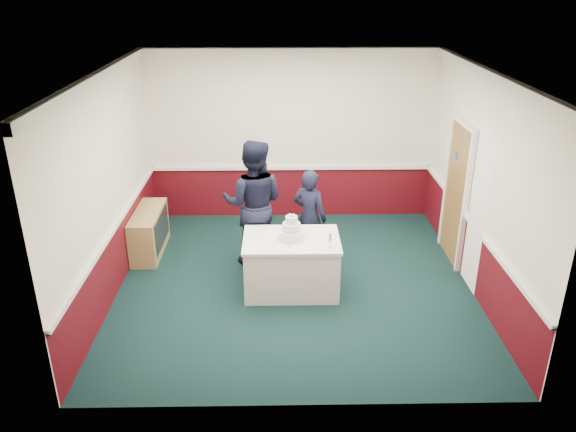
{
  "coord_description": "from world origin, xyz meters",
  "views": [
    {
      "loc": [
        -0.22,
        -7.05,
        4.12
      ],
      "look_at": [
        -0.1,
        -0.1,
        1.1
      ],
      "focal_mm": 35.0,
      "sensor_mm": 36.0,
      "label": 1
    }
  ],
  "objects_px": {
    "cake_knife": "(289,245)",
    "champagne_flute": "(330,238)",
    "person_man": "(254,204)",
    "person_woman": "(310,217)",
    "sideboard": "(149,232)",
    "wedding_cake": "(291,231)",
    "cake_table": "(291,264)"
  },
  "relations": [
    {
      "from": "cake_knife",
      "to": "person_man",
      "type": "xyz_separation_m",
      "value": [
        -0.51,
        1.02,
        0.18
      ]
    },
    {
      "from": "cake_knife",
      "to": "champagne_flute",
      "type": "distance_m",
      "value": 0.55
    },
    {
      "from": "wedding_cake",
      "to": "champagne_flute",
      "type": "bearing_deg",
      "value": -29.25
    },
    {
      "from": "sideboard",
      "to": "wedding_cake",
      "type": "bearing_deg",
      "value": -28.16
    },
    {
      "from": "cake_knife",
      "to": "champagne_flute",
      "type": "xyz_separation_m",
      "value": [
        0.53,
        -0.08,
        0.14
      ]
    },
    {
      "from": "cake_table",
      "to": "cake_knife",
      "type": "bearing_deg",
      "value": -98.53
    },
    {
      "from": "sideboard",
      "to": "cake_knife",
      "type": "bearing_deg",
      "value": -32.37
    },
    {
      "from": "cake_table",
      "to": "person_woman",
      "type": "distance_m",
      "value": 0.94
    },
    {
      "from": "wedding_cake",
      "to": "person_woman",
      "type": "distance_m",
      "value": 0.88
    },
    {
      "from": "champagne_flute",
      "to": "wedding_cake",
      "type": "bearing_deg",
      "value": 150.75
    },
    {
      "from": "sideboard",
      "to": "champagne_flute",
      "type": "relative_size",
      "value": 5.85
    },
    {
      "from": "sideboard",
      "to": "wedding_cake",
      "type": "relative_size",
      "value": 3.3
    },
    {
      "from": "sideboard",
      "to": "cake_knife",
      "type": "height_order",
      "value": "cake_knife"
    },
    {
      "from": "cake_table",
      "to": "sideboard",
      "type": "bearing_deg",
      "value": 151.84
    },
    {
      "from": "cake_knife",
      "to": "person_woman",
      "type": "height_order",
      "value": "person_woman"
    },
    {
      "from": "cake_knife",
      "to": "champagne_flute",
      "type": "bearing_deg",
      "value": -16.69
    },
    {
      "from": "champagne_flute",
      "to": "person_woman",
      "type": "bearing_deg",
      "value": 100.62
    },
    {
      "from": "wedding_cake",
      "to": "person_woman",
      "type": "xyz_separation_m",
      "value": [
        0.29,
        0.82,
        -0.15
      ]
    },
    {
      "from": "wedding_cake",
      "to": "cake_knife",
      "type": "height_order",
      "value": "wedding_cake"
    },
    {
      "from": "champagne_flute",
      "to": "person_man",
      "type": "height_order",
      "value": "person_man"
    },
    {
      "from": "cake_table",
      "to": "cake_knife",
      "type": "xyz_separation_m",
      "value": [
        -0.03,
        -0.2,
        0.39
      ]
    },
    {
      "from": "person_woman",
      "to": "wedding_cake",
      "type": "bearing_deg",
      "value": 101.13
    },
    {
      "from": "champagne_flute",
      "to": "person_man",
      "type": "distance_m",
      "value": 1.51
    },
    {
      "from": "person_man",
      "to": "cake_knife",
      "type": "bearing_deg",
      "value": 123.51
    },
    {
      "from": "person_woman",
      "to": "sideboard",
      "type": "bearing_deg",
      "value": 22.49
    },
    {
      "from": "champagne_flute",
      "to": "sideboard",
      "type": "bearing_deg",
      "value": 151.64
    },
    {
      "from": "person_man",
      "to": "person_woman",
      "type": "bearing_deg",
      "value": -173.19
    },
    {
      "from": "wedding_cake",
      "to": "person_woman",
      "type": "relative_size",
      "value": 0.24
    },
    {
      "from": "cake_knife",
      "to": "cake_table",
      "type": "bearing_deg",
      "value": 73.36
    },
    {
      "from": "cake_table",
      "to": "champagne_flute",
      "type": "xyz_separation_m",
      "value": [
        0.5,
        -0.28,
        0.53
      ]
    },
    {
      "from": "sideboard",
      "to": "person_man",
      "type": "distance_m",
      "value": 1.83
    },
    {
      "from": "sideboard",
      "to": "person_man",
      "type": "bearing_deg",
      "value": -12.54
    }
  ]
}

